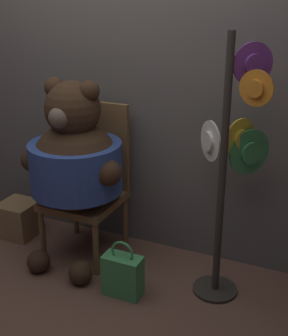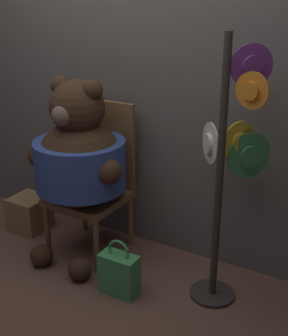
{
  "view_description": "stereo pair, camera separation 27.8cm",
  "coord_description": "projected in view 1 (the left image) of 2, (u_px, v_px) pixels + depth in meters",
  "views": [
    {
      "loc": [
        1.45,
        -2.14,
        1.81
      ],
      "look_at": [
        0.35,
        0.3,
        0.76
      ],
      "focal_mm": 50.0,
      "sensor_mm": 36.0,
      "label": 1
    },
    {
      "loc": [
        1.7,
        -2.02,
        1.81
      ],
      "look_at": [
        0.35,
        0.3,
        0.76
      ],
      "focal_mm": 50.0,
      "sensor_mm": 36.0,
      "label": 2
    }
  ],
  "objects": [
    {
      "name": "teddy_bear",
      "position": [
        75.0,
        161.0,
        3.07
      ],
      "size": [
        0.74,
        0.65,
        1.27
      ],
      "color": "#3D2819",
      "rests_on": "ground_plane"
    },
    {
      "name": "ground_plane",
      "position": [
        76.0,
        284.0,
        3.04
      ],
      "size": [
        14.0,
        14.0,
        0.0
      ],
      "primitive_type": "plane",
      "color": "brown"
    },
    {
      "name": "chair",
      "position": [
        90.0,
        179.0,
        3.29
      ],
      "size": [
        0.48,
        0.49,
        1.07
      ],
      "color": "brown",
      "rests_on": "ground_plane"
    },
    {
      "name": "handbag_on_ground",
      "position": [
        123.0,
        275.0,
        2.89
      ],
      "size": [
        0.24,
        0.13,
        0.37
      ],
      "color": "#479E56",
      "rests_on": "ground_plane"
    },
    {
      "name": "wooden_crate",
      "position": [
        19.0,
        219.0,
        3.6
      ],
      "size": [
        0.27,
        0.27,
        0.27
      ],
      "color": "#937047",
      "rests_on": "ground_plane"
    },
    {
      "name": "hat_display_rack",
      "position": [
        232.0,
        161.0,
        2.69
      ],
      "size": [
        0.46,
        0.38,
        1.6
      ],
      "color": "#332D28",
      "rests_on": "ground_plane"
    },
    {
      "name": "wall_back",
      "position": [
        124.0,
        64.0,
        3.19
      ],
      "size": [
        8.0,
        0.1,
        2.62
      ],
      "color": "#66605B",
      "rests_on": "ground_plane"
    }
  ]
}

